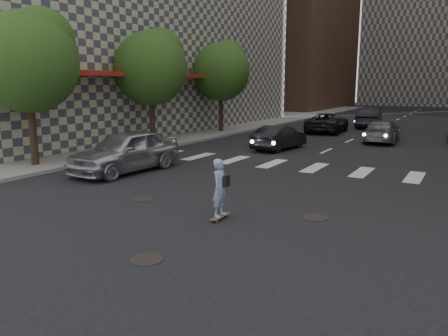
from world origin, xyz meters
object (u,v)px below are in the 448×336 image
object	(u,v)px
tree_b	(153,65)
traffic_car_a	(279,138)
tree_c	(222,69)
silver_sedan	(126,151)
traffic_car_e	(369,118)
skateboarder	(220,188)
tree_a	(30,58)
traffic_car_b	(382,131)
traffic_car_c	(327,123)

from	to	relation	value
tree_b	traffic_car_a	xyz separation A→B (m)	(7.02, 2.11, -3.99)
tree_c	silver_sedan	size ratio (longest dim) A/B	1.30
tree_b	traffic_car_e	distance (m)	19.77
skateboarder	silver_sedan	xyz separation A→B (m)	(-6.63, 3.66, 0.00)
skateboarder	tree_a	bearing A→B (deg)	166.05
tree_c	traffic_car_a	world-z (taller)	tree_c
tree_a	tree_c	bearing A→B (deg)	90.00
tree_a	traffic_car_a	xyz separation A→B (m)	(7.02, 10.11, -3.99)
traffic_car_b	traffic_car_e	bearing A→B (deg)	-77.06
silver_sedan	traffic_car_c	xyz separation A→B (m)	(2.79, 18.86, -0.14)
silver_sedan	traffic_car_c	bearing A→B (deg)	85.19
traffic_car_c	traffic_car_b	bearing A→B (deg)	136.59
tree_b	traffic_car_e	world-z (taller)	tree_b
traffic_car_a	traffic_car_e	distance (m)	15.33
tree_a	traffic_car_a	distance (m)	12.93
tree_c	traffic_car_c	world-z (taller)	tree_c
tree_c	traffic_car_e	world-z (taller)	tree_c
traffic_car_e	traffic_car_b	bearing A→B (deg)	99.54
skateboarder	traffic_car_b	distance (m)	18.72
silver_sedan	traffic_car_c	size ratio (longest dim) A/B	0.97
tree_b	traffic_car_a	distance (m)	8.34
tree_a	silver_sedan	xyz separation A→B (m)	(3.95, 1.16, -3.78)
tree_c	traffic_car_e	bearing A→B (deg)	47.13
tree_b	traffic_car_a	size ratio (longest dim) A/B	1.65
tree_b	traffic_car_b	world-z (taller)	tree_b
skateboarder	traffic_car_c	bearing A→B (deg)	98.98
tree_b	traffic_car_b	distance (m)	14.55
silver_sedan	traffic_car_e	world-z (taller)	silver_sedan
skateboarder	traffic_car_c	world-z (taller)	skateboarder
traffic_car_b	traffic_car_c	world-z (taller)	traffic_car_c
tree_c	tree_a	bearing A→B (deg)	-90.00
traffic_car_b	traffic_car_c	xyz separation A→B (m)	(-4.60, 3.82, 0.04)
tree_a	traffic_car_e	distance (m)	27.06
tree_c	traffic_car_b	world-z (taller)	tree_c
tree_a	traffic_car_c	world-z (taller)	tree_a
silver_sedan	traffic_car_a	bearing A→B (deg)	74.72
tree_a	traffic_car_a	size ratio (longest dim) A/B	1.65
traffic_car_b	traffic_car_c	bearing A→B (deg)	-43.02
tree_c	silver_sedan	distance (m)	15.82
tree_a	traffic_car_b	world-z (taller)	tree_a
traffic_car_c	tree_a	bearing A→B (deg)	67.66
tree_a	tree_b	xyz separation A→B (m)	(0.00, 8.00, 0.00)
tree_a	tree_c	size ratio (longest dim) A/B	1.00
silver_sedan	traffic_car_a	world-z (taller)	silver_sedan
tree_c	silver_sedan	bearing A→B (deg)	-75.08
traffic_car_a	tree_c	bearing A→B (deg)	-32.97
skateboarder	traffic_car_a	distance (m)	13.10
tree_c	traffic_car_b	distance (m)	12.02
tree_c	traffic_car_b	bearing A→B (deg)	1.03
traffic_car_b	skateboarder	bearing A→B (deg)	84.34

